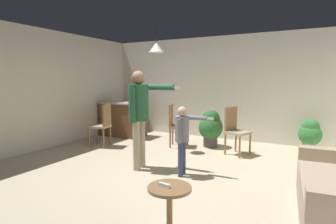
% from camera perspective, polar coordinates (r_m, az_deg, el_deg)
% --- Properties ---
extents(ground, '(7.68, 7.68, 0.00)m').
position_cam_1_polar(ground, '(4.62, -1.66, -12.98)').
color(ground, beige).
extents(wall_back, '(6.40, 0.10, 2.70)m').
position_cam_1_polar(wall_back, '(7.30, 10.94, 5.04)').
color(wall_back, silver).
rests_on(wall_back, ground).
extents(wall_left, '(0.10, 6.40, 2.70)m').
position_cam_1_polar(wall_left, '(6.56, -26.84, 4.23)').
color(wall_left, silver).
rests_on(wall_left, ground).
extents(kitchen_counter, '(1.26, 0.66, 0.95)m').
position_cam_1_polar(kitchen_counter, '(7.61, -9.53, -1.46)').
color(kitchen_counter, brown).
rests_on(kitchen_counter, ground).
extents(side_table_by_couch, '(0.44, 0.44, 0.52)m').
position_cam_1_polar(side_table_by_couch, '(2.82, 0.32, -19.20)').
color(side_table_by_couch, olive).
rests_on(side_table_by_couch, ground).
extents(person_adult, '(0.83, 0.54, 1.72)m').
position_cam_1_polar(person_adult, '(4.67, -6.10, 0.69)').
color(person_adult, tan).
rests_on(person_adult, ground).
extents(person_child, '(0.59, 0.35, 1.14)m').
position_cam_1_polar(person_child, '(4.35, 3.13, -4.52)').
color(person_child, '#384260').
rests_on(person_child, ground).
extents(dining_chair_by_counter, '(0.51, 0.51, 1.00)m').
position_cam_1_polar(dining_chair_by_counter, '(6.47, -13.75, -2.41)').
color(dining_chair_by_counter, olive).
rests_on(dining_chair_by_counter, ground).
extents(dining_chair_near_wall, '(0.55, 0.55, 1.00)m').
position_cam_1_polar(dining_chair_near_wall, '(5.82, 14.06, -3.45)').
color(dining_chair_near_wall, olive).
rests_on(dining_chair_near_wall, ground).
extents(dining_chair_centre_back, '(0.53, 0.53, 1.00)m').
position_cam_1_polar(dining_chair_centre_back, '(6.29, 1.69, -2.47)').
color(dining_chair_centre_back, olive).
rests_on(dining_chair_centre_back, ground).
extents(potted_plant_corner, '(0.57, 0.57, 0.87)m').
position_cam_1_polar(potted_plant_corner, '(6.35, 9.06, -3.09)').
color(potted_plant_corner, '#4C4742').
rests_on(potted_plant_corner, ground).
extents(potted_plant_by_wall, '(0.48, 0.48, 0.73)m').
position_cam_1_polar(potted_plant_by_wall, '(6.60, 27.96, -4.09)').
color(potted_plant_by_wall, '#B7B2AD').
rests_on(potted_plant_by_wall, ground).
extents(spare_remote_on_table, '(0.13, 0.05, 0.04)m').
position_cam_1_polar(spare_remote_on_table, '(2.73, -0.79, -15.27)').
color(spare_remote_on_table, white).
rests_on(spare_remote_on_table, side_table_by_couch).
extents(ceiling_light_pendant, '(0.32, 0.32, 0.55)m').
position_cam_1_polar(ceiling_light_pendant, '(5.88, -2.50, 13.54)').
color(ceiling_light_pendant, silver).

